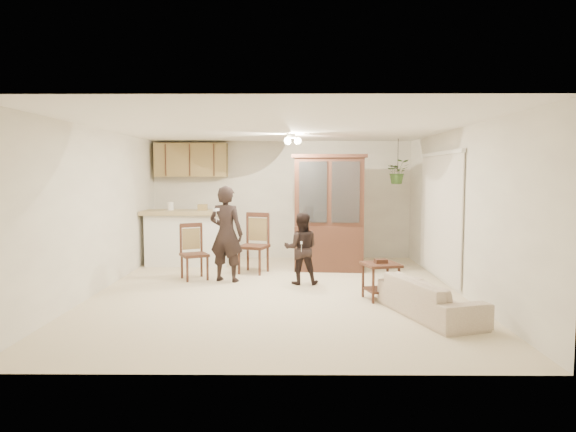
{
  "coord_description": "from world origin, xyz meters",
  "views": [
    {
      "loc": [
        0.22,
        -7.74,
        1.81
      ],
      "look_at": [
        0.15,
        0.4,
        1.14
      ],
      "focal_mm": 32.0,
      "sensor_mm": 36.0,
      "label": 1
    }
  ],
  "objects_px": {
    "sofa": "(430,288)",
    "adult": "(226,228)",
    "child": "(301,243)",
    "chair_hutch_left": "(254,256)",
    "chair_hutch_right": "(313,250)",
    "chair_bar": "(195,264)",
    "side_table": "(381,281)",
    "china_hutch": "(329,214)"
  },
  "relations": [
    {
      "from": "china_hutch",
      "to": "chair_hutch_right",
      "type": "distance_m",
      "value": 0.95
    },
    {
      "from": "chair_hutch_left",
      "to": "chair_hutch_right",
      "type": "distance_m",
      "value": 1.36
    },
    {
      "from": "adult",
      "to": "child",
      "type": "xyz_separation_m",
      "value": [
        1.26,
        -0.2,
        -0.22
      ]
    },
    {
      "from": "chair_hutch_right",
      "to": "sofa",
      "type": "bearing_deg",
      "value": 98.14
    },
    {
      "from": "adult",
      "to": "china_hutch",
      "type": "distance_m",
      "value": 2.07
    },
    {
      "from": "chair_bar",
      "to": "chair_hutch_left",
      "type": "relative_size",
      "value": 0.87
    },
    {
      "from": "child",
      "to": "side_table",
      "type": "relative_size",
      "value": 2.29
    },
    {
      "from": "sofa",
      "to": "chair_bar",
      "type": "bearing_deg",
      "value": 39.03
    },
    {
      "from": "adult",
      "to": "chair_hutch_right",
      "type": "xyz_separation_m",
      "value": [
        1.53,
        1.49,
        -0.6
      ]
    },
    {
      "from": "sofa",
      "to": "chair_hutch_right",
      "type": "relative_size",
      "value": 1.74
    },
    {
      "from": "chair_bar",
      "to": "adult",
      "type": "bearing_deg",
      "value": -41.28
    },
    {
      "from": "sofa",
      "to": "chair_hutch_left",
      "type": "relative_size",
      "value": 1.71
    },
    {
      "from": "chair_hutch_left",
      "to": "chair_hutch_right",
      "type": "height_order",
      "value": "chair_hutch_left"
    },
    {
      "from": "adult",
      "to": "china_hutch",
      "type": "xyz_separation_m",
      "value": [
        1.8,
        1.0,
        0.17
      ]
    },
    {
      "from": "china_hutch",
      "to": "chair_hutch_right",
      "type": "height_order",
      "value": "china_hutch"
    },
    {
      "from": "adult",
      "to": "chair_hutch_left",
      "type": "height_order",
      "value": "adult"
    },
    {
      "from": "side_table",
      "to": "chair_hutch_right",
      "type": "bearing_deg",
      "value": 107.33
    },
    {
      "from": "child",
      "to": "china_hutch",
      "type": "height_order",
      "value": "china_hutch"
    },
    {
      "from": "adult",
      "to": "chair_hutch_left",
      "type": "distance_m",
      "value": 1.02
    },
    {
      "from": "chair_hutch_left",
      "to": "sofa",
      "type": "bearing_deg",
      "value": -30.65
    },
    {
      "from": "side_table",
      "to": "child",
      "type": "bearing_deg",
      "value": 137.04
    },
    {
      "from": "adult",
      "to": "side_table",
      "type": "height_order",
      "value": "adult"
    },
    {
      "from": "adult",
      "to": "chair_hutch_right",
      "type": "relative_size",
      "value": 1.68
    },
    {
      "from": "sofa",
      "to": "chair_hutch_right",
      "type": "height_order",
      "value": "chair_hutch_right"
    },
    {
      "from": "chair_bar",
      "to": "chair_hutch_right",
      "type": "height_order",
      "value": "chair_hutch_right"
    },
    {
      "from": "china_hutch",
      "to": "chair_hutch_left",
      "type": "bearing_deg",
      "value": -164.51
    },
    {
      "from": "child",
      "to": "chair_hutch_left",
      "type": "distance_m",
      "value": 1.32
    },
    {
      "from": "side_table",
      "to": "chair_bar",
      "type": "distance_m",
      "value": 3.27
    },
    {
      "from": "child",
      "to": "chair_hutch_right",
      "type": "distance_m",
      "value": 1.76
    },
    {
      "from": "side_table",
      "to": "chair_hutch_left",
      "type": "distance_m",
      "value": 2.8
    },
    {
      "from": "sofa",
      "to": "china_hutch",
      "type": "relative_size",
      "value": 0.87
    },
    {
      "from": "chair_hutch_left",
      "to": "child",
      "type": "bearing_deg",
      "value": -29.06
    },
    {
      "from": "sofa",
      "to": "chair_hutch_right",
      "type": "xyz_separation_m",
      "value": [
        -1.34,
        3.6,
        -0.06
      ]
    },
    {
      "from": "child",
      "to": "chair_hutch_left",
      "type": "relative_size",
      "value": 1.23
    },
    {
      "from": "child",
      "to": "chair_bar",
      "type": "distance_m",
      "value": 1.9
    },
    {
      "from": "adult",
      "to": "chair_bar",
      "type": "xyz_separation_m",
      "value": [
        -0.57,
        0.15,
        -0.63
      ]
    },
    {
      "from": "child",
      "to": "chair_hutch_right",
      "type": "bearing_deg",
      "value": -98.55
    },
    {
      "from": "adult",
      "to": "chair_bar",
      "type": "height_order",
      "value": "adult"
    },
    {
      "from": "sofa",
      "to": "adult",
      "type": "bearing_deg",
      "value": 35.96
    },
    {
      "from": "chair_hutch_right",
      "to": "china_hutch",
      "type": "bearing_deg",
      "value": 107.03
    },
    {
      "from": "adult",
      "to": "china_hutch",
      "type": "bearing_deg",
      "value": -133.99
    },
    {
      "from": "child",
      "to": "chair_hutch_left",
      "type": "height_order",
      "value": "child"
    }
  ]
}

